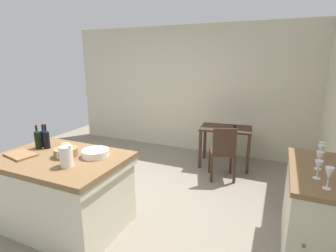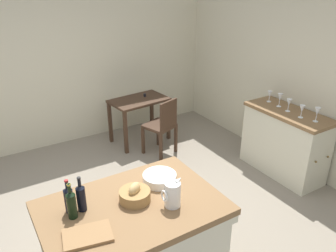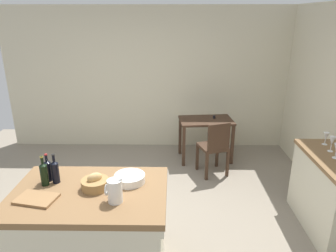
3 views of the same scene
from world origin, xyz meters
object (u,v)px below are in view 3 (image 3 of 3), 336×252
(cutting_board, at_px, (37,199))
(wine_bottle_amber, at_px, (48,170))
(side_cabinet, at_px, (330,194))
(wine_glass_far_right, at_px, (326,136))
(pitcher, at_px, (115,191))
(bread_basket, at_px, (95,183))
(wooden_chair, at_px, (215,146))
(island_table, at_px, (92,226))
(writing_desk, at_px, (206,126))
(wine_bottle_dark, at_px, (55,171))
(wine_bottle_green, at_px, (44,173))
(wine_glass_right, at_px, (332,141))
(wash_bowl, at_px, (130,178))
(wicker_hamper, at_px, (4,243))

(cutting_board, relative_size, wine_bottle_amber, 1.20)
(side_cabinet, bearing_deg, wine_glass_far_right, 83.56)
(pitcher, distance_m, bread_basket, 0.32)
(wooden_chair, xyz_separation_m, cutting_board, (-1.87, -2.10, 0.39))
(side_cabinet, relative_size, bread_basket, 4.57)
(island_table, relative_size, writing_desk, 1.52)
(wooden_chair, height_order, wine_glass_far_right, wine_glass_far_right)
(island_table, bearing_deg, writing_desk, 61.92)
(writing_desk, distance_m, cutting_board, 3.25)
(side_cabinet, height_order, wooden_chair, side_cabinet)
(pitcher, xyz_separation_m, wine_bottle_dark, (-0.64, 0.33, 0.01))
(wine_bottle_dark, distance_m, wine_bottle_green, 0.10)
(writing_desk, distance_m, wine_bottle_amber, 2.99)
(pitcher, xyz_separation_m, wine_glass_right, (2.34, 0.99, 0.07))
(wine_bottle_amber, xyz_separation_m, wine_glass_right, (3.07, 0.63, 0.06))
(island_table, distance_m, wine_bottle_amber, 0.71)
(writing_desk, relative_size, wash_bowl, 3.15)
(island_table, distance_m, wine_glass_right, 2.81)
(writing_desk, distance_m, pitcher, 2.95)
(side_cabinet, distance_m, wicker_hamper, 3.64)
(writing_desk, distance_m, wicker_hamper, 3.41)
(wash_bowl, relative_size, wine_bottle_dark, 1.00)
(bread_basket, distance_m, wine_glass_far_right, 2.78)
(wooden_chair, bearing_deg, wine_bottle_green, -135.70)
(island_table, xyz_separation_m, wicker_hamper, (-0.98, 0.10, -0.30))
(side_cabinet, bearing_deg, wine_bottle_amber, -171.87)
(wooden_chair, bearing_deg, wine_bottle_dark, -135.06)
(island_table, bearing_deg, bread_basket, 40.37)
(pitcher, xyz_separation_m, wine_glass_far_right, (2.37, 1.20, 0.05))
(side_cabinet, bearing_deg, wash_bowl, -168.56)
(side_cabinet, height_order, wine_bottle_amber, wine_bottle_amber)
(writing_desk, relative_size, wicker_hamper, 2.80)
(side_cabinet, height_order, cutting_board, side_cabinet)
(writing_desk, distance_m, wine_bottle_green, 3.06)
(wine_bottle_dark, distance_m, wicker_hamper, 1.03)
(island_table, xyz_separation_m, wine_bottle_dark, (-0.36, 0.15, 0.52))
(wooden_chair, distance_m, wine_glass_right, 1.73)
(wooden_chair, bearing_deg, wine_bottle_amber, -137.00)
(island_table, relative_size, pitcher, 5.67)
(side_cabinet, distance_m, wine_bottle_amber, 3.13)
(pitcher, distance_m, wine_glass_far_right, 2.66)
(cutting_board, bearing_deg, wooden_chair, 48.44)
(bread_basket, bearing_deg, wine_bottle_amber, 163.58)
(wash_bowl, bearing_deg, island_table, -154.60)
(island_table, height_order, wine_bottle_dark, wine_bottle_dark)
(wash_bowl, bearing_deg, pitcher, -103.41)
(wooden_chair, relative_size, wash_bowl, 2.98)
(wooden_chair, relative_size, bread_basket, 3.49)
(wash_bowl, height_order, wine_glass_far_right, wine_glass_far_right)
(island_table, xyz_separation_m, wine_bottle_green, (-0.45, 0.10, 0.52))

